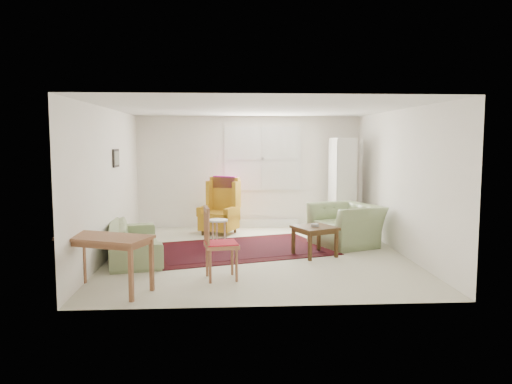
{
  "coord_description": "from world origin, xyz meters",
  "views": [
    {
      "loc": [
        -0.55,
        -8.49,
        1.98
      ],
      "look_at": [
        0.0,
        0.3,
        1.05
      ],
      "focal_mm": 35.0,
      "sensor_mm": 36.0,
      "label": 1
    }
  ],
  "objects": [
    {
      "name": "stool",
      "position": [
        -0.68,
        0.78,
        0.25
      ],
      "size": [
        0.46,
        0.46,
        0.49
      ],
      "primitive_type": null,
      "rotation": [
        0.0,
        0.0,
        -0.31
      ],
      "color": "white",
      "rests_on": "ground"
    },
    {
      "name": "desk",
      "position": [
        -2.1,
        -2.05,
        0.37
      ],
      "size": [
        1.3,
        0.98,
        0.74
      ],
      "primitive_type": null,
      "rotation": [
        0.0,
        0.0,
        -0.39
      ],
      "color": "#8F5A39",
      "rests_on": "ground"
    },
    {
      "name": "room",
      "position": [
        0.02,
        0.21,
        1.26
      ],
      "size": [
        5.04,
        5.54,
        2.51
      ],
      "color": "beige",
      "rests_on": "ground"
    },
    {
      "name": "coffee_table",
      "position": [
        0.97,
        -0.21,
        0.26
      ],
      "size": [
        0.83,
        0.83,
        0.51
      ],
      "primitive_type": null,
      "rotation": [
        0.0,
        0.0,
        0.41
      ],
      "color": "#452C15",
      "rests_on": "ground"
    },
    {
      "name": "armchair",
      "position": [
        1.71,
        0.62,
        0.46
      ],
      "size": [
        1.41,
        1.49,
        0.92
      ],
      "primitive_type": "imported",
      "rotation": [
        0.0,
        0.0,
        -1.17
      ],
      "color": "gray",
      "rests_on": "ground"
    },
    {
      "name": "desk_chair",
      "position": [
        -0.6,
        -1.54,
        0.52
      ],
      "size": [
        0.52,
        0.52,
        1.04
      ],
      "primitive_type": null,
      "rotation": [
        0.0,
        0.0,
        1.72
      ],
      "color": "#8F5A39",
      "rests_on": "ground"
    },
    {
      "name": "wingback_chair",
      "position": [
        -0.68,
        1.88,
        0.6
      ],
      "size": [
        0.94,
        0.96,
        1.21
      ],
      "primitive_type": null,
      "rotation": [
        0.0,
        0.0,
        -0.43
      ],
      "color": "#BA861C",
      "rests_on": "ground"
    },
    {
      "name": "sofa",
      "position": [
        -2.07,
        -0.15,
        0.41
      ],
      "size": [
        1.2,
        2.17,
        0.83
      ],
      "primitive_type": "imported",
      "rotation": [
        0.0,
        0.0,
        1.78
      ],
      "color": "gray",
      "rests_on": "ground"
    },
    {
      "name": "rug",
      "position": [
        -0.35,
        0.36,
        0.02
      ],
      "size": [
        3.67,
        2.89,
        0.03
      ],
      "primitive_type": null,
      "rotation": [
        0.0,
        0.0,
        0.29
      ],
      "color": "black",
      "rests_on": "ground"
    },
    {
      "name": "cabinet",
      "position": [
        1.97,
        2.06,
        1.01
      ],
      "size": [
        0.43,
        0.81,
        2.01
      ],
      "primitive_type": null,
      "rotation": [
        0.0,
        0.0,
        0.01
      ],
      "color": "silver",
      "rests_on": "ground"
    }
  ]
}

